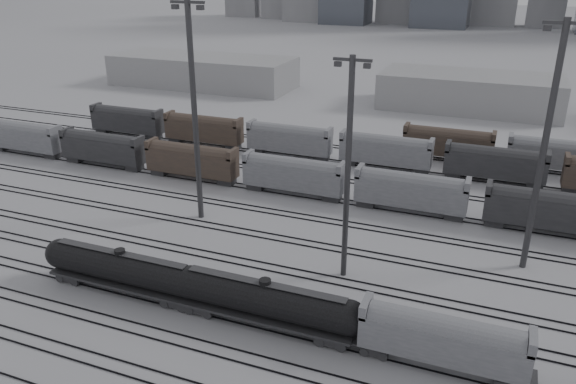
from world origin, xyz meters
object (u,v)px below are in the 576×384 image
at_px(light_mast_c, 348,167).
at_px(hopper_car_a, 443,338).
at_px(tank_car_b, 265,301).
at_px(tank_car_a, 122,268).

bearing_deg(light_mast_c, hopper_car_a, -44.40).
bearing_deg(light_mast_c, tank_car_b, -109.61).
xyz_separation_m(hopper_car_a, light_mast_c, (-11.90, 11.66, 9.51)).
height_order(tank_car_b, light_mast_c, light_mast_c).
xyz_separation_m(tank_car_b, light_mast_c, (4.15, 11.66, 9.81)).
xyz_separation_m(tank_car_b, hopper_car_a, (16.05, 0.00, 0.30)).
bearing_deg(hopper_car_a, tank_car_b, 180.00).
relative_size(tank_car_a, light_mast_c, 0.80).
relative_size(tank_car_a, tank_car_b, 0.98).
bearing_deg(tank_car_b, hopper_car_a, 0.00).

